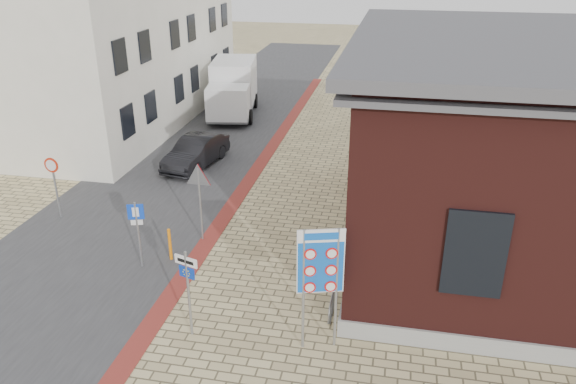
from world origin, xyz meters
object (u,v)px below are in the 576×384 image
Objects in this scene: sedan at (196,152)px; essen_sign at (188,281)px; bollard at (170,245)px; border_sign at (321,264)px; parking_sign at (137,224)px; box_truck at (233,88)px.

essen_sign is (3.98, -11.39, 0.97)m from sedan.
bollard is (2.02, -7.99, -0.12)m from sedan.
sedan is at bearing 107.03° from border_sign.
parking_sign is 1.33m from bollard.
bollard is (-5.26, 3.21, -1.86)m from border_sign.
border_sign is 6.44m from bollard.
sedan is at bearing 126.85° from essen_sign.
border_sign is 3.40m from essen_sign.
border_sign is 1.49× the size of parking_sign.
box_truck is at bearing 96.28° from border_sign.
sedan is 1.65× the size of essen_sign.
box_truck is 2.48× the size of essen_sign.
bollard is at bearing -66.59° from sedan.
border_sign is at bearing -47.73° from sedan.
essen_sign is 1.11× the size of parking_sign.
bollard is (-1.96, 3.41, -1.09)m from essen_sign.
essen_sign is 2.24× the size of bollard.
sedan is 3.69× the size of bollard.
border_sign is (7.28, -11.19, 1.74)m from sedan.
border_sign is (7.97, -19.44, 0.84)m from box_truck.
bollard is (2.71, -16.23, -1.02)m from box_truck.
parking_sign is 2.03× the size of bollard.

